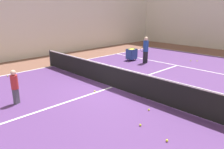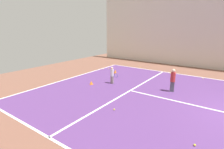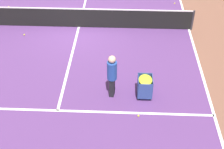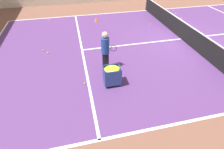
{
  "view_description": "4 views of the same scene",
  "coord_description": "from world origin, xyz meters",
  "px_view_note": "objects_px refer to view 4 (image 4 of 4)",
  "views": [
    {
      "loc": [
        6.65,
        -6.5,
        3.35
      ],
      "look_at": [
        0.0,
        0.0,
        0.6
      ],
      "focal_mm": 35.0,
      "sensor_mm": 36.0,
      "label": 1
    },
    {
      "loc": [
        8.17,
        -1.23,
        3.44
      ],
      "look_at": [
        -0.48,
        -7.35,
        0.59
      ],
      "focal_mm": 28.0,
      "sensor_mm": 36.0,
      "label": 2
    },
    {
      "loc": [
        -2.21,
        13.28,
        7.64
      ],
      "look_at": [
        -1.84,
        4.85,
        0.94
      ],
      "focal_mm": 50.0,
      "sensor_mm": 36.0,
      "label": 3
    },
    {
      "loc": [
        -8.17,
        6.04,
        4.57
      ],
      "look_at": [
        -3.0,
        4.83,
        0.48
      ],
      "focal_mm": 28.0,
      "sensor_mm": 36.0,
      "label": 4
    }
  ],
  "objects_px": {
    "tennis_net": "(183,31)",
    "training_cone_1": "(96,20)",
    "coach_at_net": "(105,48)",
    "ball_cart": "(112,72)"
  },
  "relations": [
    {
      "from": "ball_cart",
      "to": "training_cone_1",
      "type": "relative_size",
      "value": 2.87
    },
    {
      "from": "tennis_net",
      "to": "ball_cart",
      "type": "relative_size",
      "value": 13.5
    },
    {
      "from": "coach_at_net",
      "to": "training_cone_1",
      "type": "relative_size",
      "value": 6.06
    },
    {
      "from": "tennis_net",
      "to": "ball_cart",
      "type": "xyz_separation_m",
      "value": [
        -3.0,
        4.83,
        0.06
      ]
    },
    {
      "from": "coach_at_net",
      "to": "training_cone_1",
      "type": "height_order",
      "value": "coach_at_net"
    },
    {
      "from": "ball_cart",
      "to": "training_cone_1",
      "type": "distance_m",
      "value": 6.87
    },
    {
      "from": "training_cone_1",
      "to": "coach_at_net",
      "type": "bearing_deg",
      "value": 175.31
    },
    {
      "from": "tennis_net",
      "to": "training_cone_1",
      "type": "relative_size",
      "value": 38.77
    },
    {
      "from": "coach_at_net",
      "to": "ball_cart",
      "type": "relative_size",
      "value": 2.11
    },
    {
      "from": "tennis_net",
      "to": "coach_at_net",
      "type": "distance_m",
      "value": 5.2
    }
  ]
}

